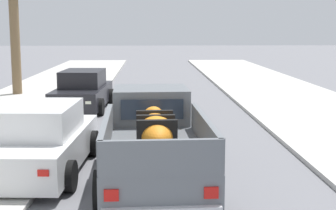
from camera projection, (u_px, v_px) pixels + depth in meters
The scene contains 5 objects.
curb_left at pixel (31, 133), 13.92m from camera, with size 0.16×60.00×0.10m, color silver.
curb_right at pixel (314, 130), 14.27m from camera, with size 0.16×60.00×0.10m, color silver.
pickup_truck at pixel (154, 144), 9.59m from camera, with size 2.34×5.27×1.80m.
car_left_near at pixel (83, 91), 18.16m from camera, with size 2.21×4.34×1.54m.
car_right_near at pixel (41, 141), 10.25m from camera, with size 2.21×4.34×1.54m.
Camera 1 is at (-0.74, -1.74, 3.20)m, focal length 49.40 mm.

